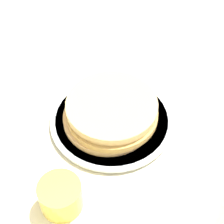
% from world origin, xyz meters
% --- Properties ---
extents(ground_plane, '(4.00, 4.00, 0.00)m').
position_xyz_m(ground_plane, '(0.00, 0.00, 0.00)').
color(ground_plane, beige).
extents(plate, '(0.25, 0.25, 0.01)m').
position_xyz_m(plate, '(0.01, -0.00, 0.01)').
color(plate, silver).
rests_on(plate, ground_plane).
extents(pancake_stack, '(0.19, 0.19, 0.05)m').
position_xyz_m(pancake_stack, '(0.01, -0.00, 0.04)').
color(pancake_stack, '#DFB274').
rests_on(pancake_stack, plate).
extents(juice_glass, '(0.07, 0.07, 0.06)m').
position_xyz_m(juice_glass, '(-0.16, -0.11, 0.03)').
color(juice_glass, yellow).
rests_on(juice_glass, ground_plane).
extents(napkin, '(0.17, 0.15, 0.02)m').
position_xyz_m(napkin, '(-0.11, 0.32, 0.01)').
color(napkin, white).
rests_on(napkin, ground_plane).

